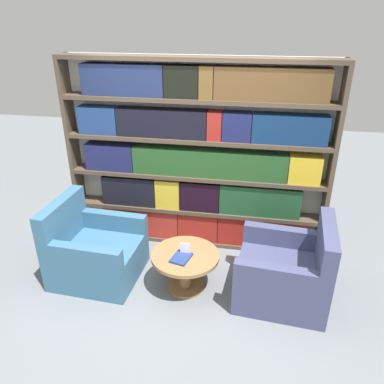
# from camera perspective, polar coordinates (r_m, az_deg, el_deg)

# --- Properties ---
(ground_plane) EXTENTS (14.00, 14.00, 0.00)m
(ground_plane) POSITION_cam_1_polar(r_m,az_deg,el_deg) (4.17, -2.46, -16.51)
(ground_plane) COLOR slate
(bookshelf) EXTENTS (3.24, 0.30, 2.37)m
(bookshelf) POSITION_cam_1_polar(r_m,az_deg,el_deg) (4.62, 0.99, 5.00)
(bookshelf) COLOR silver
(bookshelf) RESTS_ON ground_plane
(armchair_left) EXTENTS (0.97, 0.90, 0.93)m
(armchair_left) POSITION_cam_1_polar(r_m,az_deg,el_deg) (4.50, -14.71, -8.88)
(armchair_left) COLOR #386684
(armchair_left) RESTS_ON ground_plane
(armchair_right) EXTENTS (1.00, 0.93, 0.93)m
(armchair_right) POSITION_cam_1_polar(r_m,az_deg,el_deg) (4.17, 14.20, -11.94)
(armchair_right) COLOR #42476B
(armchair_right) RESTS_ON ground_plane
(coffee_table) EXTENTS (0.74, 0.74, 0.45)m
(coffee_table) POSITION_cam_1_polar(r_m,az_deg,el_deg) (4.15, -1.03, -10.91)
(coffee_table) COLOR olive
(coffee_table) RESTS_ON ground_plane
(table_sign) EXTENTS (0.11, 0.06, 0.14)m
(table_sign) POSITION_cam_1_polar(r_m,az_deg,el_deg) (4.04, -1.05, -8.79)
(table_sign) COLOR black
(table_sign) RESTS_ON coffee_table
(stray_book) EXTENTS (0.23, 0.27, 0.02)m
(stray_book) POSITION_cam_1_polar(r_m,az_deg,el_deg) (4.01, -1.67, -9.99)
(stray_book) COLOR navy
(stray_book) RESTS_ON coffee_table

